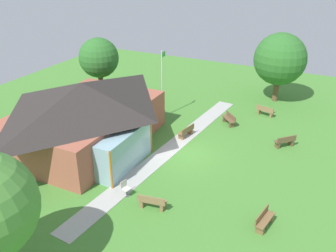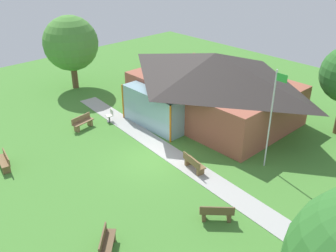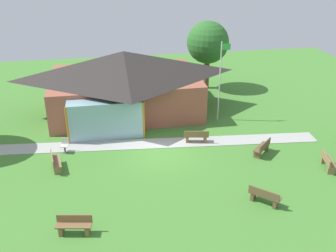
# 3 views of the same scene
# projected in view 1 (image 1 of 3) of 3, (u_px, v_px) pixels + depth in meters

# --- Properties ---
(ground_plane) EXTENTS (44.00, 44.00, 0.00)m
(ground_plane) POSITION_uv_depth(u_px,v_px,m) (183.00, 154.00, 24.21)
(ground_plane) COLOR #478433
(pavilion) EXTENTS (11.29, 8.76, 4.41)m
(pavilion) POSITION_uv_depth(u_px,v_px,m) (86.00, 113.00, 24.56)
(pavilion) COLOR #A35642
(pavilion) RESTS_ON ground_plane
(footpath) EXTENTS (19.76, 3.03, 0.03)m
(footpath) POSITION_uv_depth(u_px,v_px,m) (169.00, 150.00, 24.62)
(footpath) COLOR #ADADA8
(footpath) RESTS_ON ground_plane
(flagpole) EXTENTS (0.64, 0.08, 5.45)m
(flagpole) POSITION_uv_depth(u_px,v_px,m) (162.00, 81.00, 28.23)
(flagpole) COLOR silver
(flagpole) RESTS_ON ground_plane
(bench_mid_left) EXTENTS (0.68, 1.55, 0.84)m
(bench_mid_left) POSITION_uv_depth(u_px,v_px,m) (152.00, 202.00, 18.91)
(bench_mid_left) COLOR olive
(bench_mid_left) RESTS_ON ground_plane
(bench_lawn_far_right) EXTENTS (0.78, 1.56, 0.84)m
(bench_lawn_far_right) POSITION_uv_depth(u_px,v_px,m) (265.00, 111.00, 29.58)
(bench_lawn_far_right) COLOR olive
(bench_lawn_far_right) RESTS_ON ground_plane
(bench_mid_right) EXTENTS (1.38, 1.37, 0.84)m
(bench_mid_right) POSITION_uv_depth(u_px,v_px,m) (229.00, 120.00, 28.12)
(bench_mid_right) COLOR brown
(bench_mid_right) RESTS_ON ground_plane
(bench_front_left) EXTENTS (1.55, 0.70, 0.84)m
(bench_front_left) POSITION_uv_depth(u_px,v_px,m) (264.00, 220.00, 17.66)
(bench_front_left) COLOR brown
(bench_front_left) RESTS_ON ground_plane
(bench_rear_near_path) EXTENTS (1.56, 0.72, 0.84)m
(bench_rear_near_path) POSITION_uv_depth(u_px,v_px,m) (186.00, 132.00, 26.23)
(bench_rear_near_path) COLOR brown
(bench_rear_near_path) RESTS_ON ground_plane
(bench_front_right) EXTENTS (1.38, 1.36, 0.84)m
(bench_front_right) POSITION_uv_depth(u_px,v_px,m) (285.00, 142.00, 24.89)
(bench_front_right) COLOR brown
(bench_front_right) RESTS_ON ground_plane
(patio_chair_west) EXTENTS (0.54, 0.54, 0.86)m
(patio_chair_west) POSITION_uv_depth(u_px,v_px,m) (126.00, 189.00, 19.96)
(patio_chair_west) COLOR beige
(patio_chair_west) RESTS_ON ground_plane
(tree_far_east) EXTENTS (4.47, 4.47, 6.03)m
(tree_far_east) POSITION_uv_depth(u_px,v_px,m) (280.00, 59.00, 31.11)
(tree_far_east) COLOR brown
(tree_far_east) RESTS_ON ground_plane
(tree_behind_pavilion_right) EXTENTS (3.42, 3.42, 5.58)m
(tree_behind_pavilion_right) POSITION_uv_depth(u_px,v_px,m) (99.00, 58.00, 31.22)
(tree_behind_pavilion_right) COLOR brown
(tree_behind_pavilion_right) RESTS_ON ground_plane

